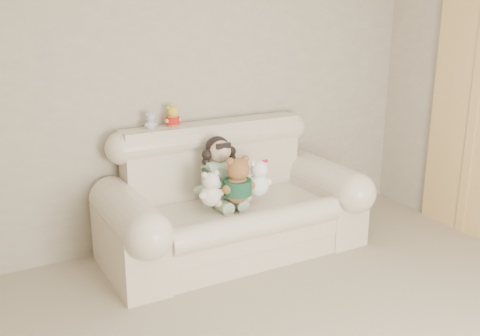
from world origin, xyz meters
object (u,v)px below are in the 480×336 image
sofa (234,193)px  brown_teddy (238,176)px  seated_child (220,170)px  white_cat (258,174)px  cream_teddy (211,185)px

sofa → brown_teddy: 0.27m
sofa → seated_child: size_ratio=3.77×
brown_teddy → white_cat: (0.22, 0.06, -0.04)m
sofa → brown_teddy: (-0.06, -0.17, 0.20)m
seated_child → cream_teddy: bearing=-139.6°
seated_child → brown_teddy: bearing=-91.8°
seated_child → cream_teddy: size_ratio=1.74×
brown_teddy → white_cat: brown_teddy is taller
white_cat → cream_teddy: (-0.43, -0.02, -0.02)m
brown_teddy → white_cat: size_ratio=1.23×
brown_teddy → sofa: bearing=48.9°
seated_child → white_cat: 0.31m
cream_teddy → sofa: bearing=41.9°
brown_teddy → cream_teddy: 0.22m
white_cat → cream_teddy: 0.43m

